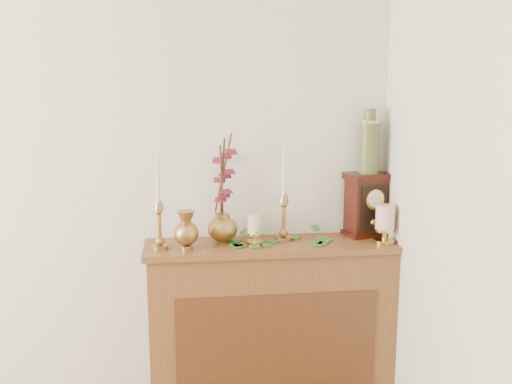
{
  "coord_description": "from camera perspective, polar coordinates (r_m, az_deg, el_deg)",
  "views": [
    {
      "loc": [
        0.98,
        -0.69,
        1.74
      ],
      "look_at": [
        1.31,
        2.05,
        1.19
      ],
      "focal_mm": 42.0,
      "sensor_mm": 36.0,
      "label": 1
    }
  ],
  "objects": [
    {
      "name": "pillar_candle_left",
      "position": [
        2.89,
        -0.1,
        -3.42
      ],
      "size": [
        0.08,
        0.08,
        0.15
      ],
      "rotation": [
        0.0,
        0.0,
        0.44
      ],
      "color": "gold",
      "rests_on": "console_shelf"
    },
    {
      "name": "candlestick_center",
      "position": [
        2.93,
        2.65,
        -1.7
      ],
      "size": [
        0.08,
        0.08,
        0.48
      ],
      "rotation": [
        0.0,
        0.0,
        -0.23
      ],
      "color": "#A37B41",
      "rests_on": "console_shelf"
    },
    {
      "name": "ceramic_vase",
      "position": [
        3.03,
        10.7,
        4.47
      ],
      "size": [
        0.1,
        0.1,
        0.32
      ],
      "rotation": [
        0.0,
        0.0,
        0.27
      ],
      "color": "#1A3526",
      "rests_on": "mantel_clock"
    },
    {
      "name": "console_shelf",
      "position": [
        3.1,
        1.51,
        -13.63
      ],
      "size": [
        1.24,
        0.34,
        0.93
      ],
      "color": "brown",
      "rests_on": "ground"
    },
    {
      "name": "mantel_clock",
      "position": [
        3.08,
        10.52,
        -1.21
      ],
      "size": [
        0.25,
        0.2,
        0.32
      ],
      "rotation": [
        0.0,
        0.0,
        0.27
      ],
      "color": "black",
      "rests_on": "console_shelf"
    },
    {
      "name": "pillar_candle_right",
      "position": [
        2.96,
        12.18,
        -2.83
      ],
      "size": [
        0.1,
        0.1,
        0.2
      ],
      "rotation": [
        0.0,
        0.0,
        -0.24
      ],
      "color": "gold",
      "rests_on": "console_shelf"
    },
    {
      "name": "bud_vase",
      "position": [
        2.81,
        -6.67,
        -3.69
      ],
      "size": [
        0.11,
        0.11,
        0.19
      ],
      "rotation": [
        0.0,
        0.0,
        0.03
      ],
      "color": "#A37B41",
      "rests_on": "console_shelf"
    },
    {
      "name": "ivy_garland",
      "position": [
        2.94,
        1.99,
        -4.51
      ],
      "size": [
        0.49,
        0.23,
        0.09
      ],
      "rotation": [
        0.0,
        0.0,
        0.28
      ],
      "color": "#346C29",
      "rests_on": "console_shelf"
    },
    {
      "name": "candlestick_left",
      "position": [
        2.82,
        -9.22,
        -2.37
      ],
      "size": [
        0.08,
        0.08,
        0.47
      ],
      "rotation": [
        0.0,
        0.0,
        0.26
      ],
      "color": "#A37B41",
      "rests_on": "console_shelf"
    },
    {
      "name": "ginger_jar",
      "position": [
        2.92,
        -3.1,
        -0.03
      ],
      "size": [
        0.22,
        0.24,
        0.54
      ],
      "rotation": [
        0.0,
        0.0,
        0.2
      ],
      "color": "#A37B41",
      "rests_on": "console_shelf"
    }
  ]
}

